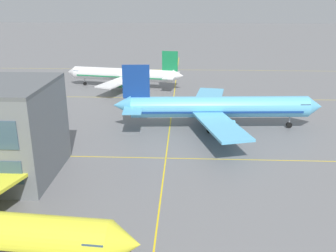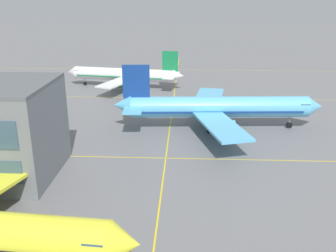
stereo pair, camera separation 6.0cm
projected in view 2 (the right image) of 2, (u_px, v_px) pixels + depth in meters
The scene contains 3 objects.
airliner_second_row at pixel (217, 107), 71.54m from camera, with size 38.81×33.43×12.07m.
airliner_third_row at pixel (125, 75), 102.68m from camera, with size 32.29×27.51×10.06m.
taxiway_markings at pixel (171, 121), 76.63m from camera, with size 132.33×156.53×0.01m.
Camera 2 is at (3.02, -21.19, 24.48)m, focal length 41.35 mm.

